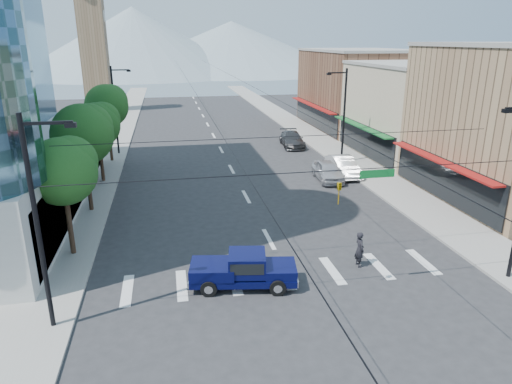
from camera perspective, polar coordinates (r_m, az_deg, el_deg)
The scene contains 20 objects.
ground at distance 22.59m, azimuth 5.01°, elevation -12.09°, with size 160.00×160.00×0.00m, color #28282B.
sidewalk_left at distance 60.07m, azimuth -17.08°, elevation 6.77°, with size 4.00×120.00×0.15m, color gray.
sidewalk_right at distance 62.27m, azimuth 5.62°, elevation 7.89°, with size 4.00×120.00×0.15m, color gray.
shop_mid at distance 50.21m, azimuth 20.02°, elevation 9.44°, with size 12.00×14.00×9.00m, color tan.
shop_far at distance 64.30m, azimuth 12.77°, elevation 12.30°, with size 12.00×18.00×10.00m, color brown.
clock_tower at distance 81.36m, azimuth -19.63°, elevation 16.93°, with size 4.80×4.80×20.40m.
mountain_left at distance 168.89m, azimuth -14.97°, elevation 17.78°, with size 80.00×80.00×22.00m, color gray.
mountain_right at distance 180.47m, azimuth -3.04°, elevation 17.71°, with size 90.00×90.00×18.00m, color gray.
tree_near at distance 26.14m, azimuth -22.77°, elevation 2.70°, with size 3.65×3.64×6.71m.
tree_midnear at distance 32.73m, azimuth -20.63°, elevation 6.99°, with size 4.09×4.09×7.52m.
tree_midfar at distance 39.64m, azimuth -19.02°, elevation 8.11°, with size 3.65×3.64×6.71m.
tree_far at distance 46.42m, azimuth -18.02°, elevation 10.36°, with size 4.09×4.09×7.52m.
signal_rig at distance 19.77m, azimuth 6.71°, elevation -1.82°, with size 21.80×0.20×9.00m.
lamp_pole_nw at distance 49.33m, azimuth -17.12°, elevation 10.11°, with size 2.00×0.25×9.00m.
lamp_pole_ne at distance 44.25m, azimuth 10.81°, elevation 9.71°, with size 2.00×0.25×9.00m.
pickup_truck at distance 22.39m, azimuth -1.66°, elevation -9.62°, with size 5.44×2.69×1.76m.
pedestrian at distance 24.85m, azimuth 12.82°, elevation -6.99°, with size 0.71×0.46×1.94m, color black.
parked_car_near at distance 39.45m, azimuth 8.95°, elevation 2.63°, with size 1.94×4.82×1.64m, color #B1B1B6.
parked_car_mid at distance 41.06m, azimuth 10.81°, elevation 3.19°, with size 1.80×5.16×1.70m, color white.
parked_car_far at distance 51.74m, azimuth 4.54°, elevation 6.58°, with size 2.29×5.64×1.64m, color #343437.
Camera 1 is at (-5.61, -18.63, 11.48)m, focal length 32.00 mm.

